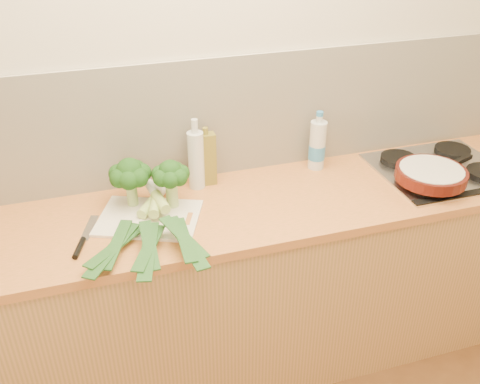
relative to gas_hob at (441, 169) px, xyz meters
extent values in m
plane|color=beige|center=(-1.02, 0.30, 0.39)|extent=(3.50, 0.00, 3.50)
cube|color=silver|center=(-1.02, 0.29, 0.26)|extent=(3.20, 0.02, 0.54)
cube|color=tan|center=(-1.02, 0.00, -0.48)|extent=(3.20, 0.60, 0.86)
cube|color=#DD7941|center=(-1.02, 0.00, -0.03)|extent=(3.20, 0.62, 0.04)
cube|color=silver|center=(0.00, 0.00, -0.01)|extent=(0.58, 0.50, 0.01)
cube|color=black|center=(0.00, -0.23, 0.00)|extent=(0.58, 0.04, 0.01)
cylinder|color=black|center=(-0.15, -0.12, 0.01)|extent=(0.17, 0.17, 0.03)
cylinder|color=black|center=(-0.15, 0.12, 0.01)|extent=(0.17, 0.17, 0.03)
cylinder|color=black|center=(0.15, 0.12, 0.01)|extent=(0.17, 0.17, 0.03)
cube|color=white|center=(-1.36, 0.00, -0.01)|extent=(0.47, 0.42, 0.01)
cylinder|color=#A0C271|center=(-1.40, 0.12, 0.04)|extent=(0.04, 0.04, 0.09)
sphere|color=#15380F|center=(-1.40, 0.12, 0.15)|extent=(0.11, 0.11, 0.11)
sphere|color=#15380F|center=(-1.36, 0.12, 0.14)|extent=(0.08, 0.08, 0.08)
sphere|color=#15380F|center=(-1.37, 0.15, 0.14)|extent=(0.08, 0.08, 0.08)
sphere|color=#15380F|center=(-1.41, 0.16, 0.14)|extent=(0.08, 0.08, 0.08)
sphere|color=#15380F|center=(-1.45, 0.14, 0.14)|extent=(0.08, 0.08, 0.08)
sphere|color=#15380F|center=(-1.45, 0.10, 0.14)|extent=(0.08, 0.08, 0.08)
sphere|color=#15380F|center=(-1.41, 0.07, 0.14)|extent=(0.08, 0.08, 0.08)
sphere|color=#15380F|center=(-1.37, 0.08, 0.14)|extent=(0.08, 0.08, 0.08)
cylinder|color=#A0C271|center=(-1.25, 0.06, 0.05)|extent=(0.05, 0.05, 0.10)
sphere|color=#15380F|center=(-1.25, 0.06, 0.16)|extent=(0.09, 0.09, 0.09)
sphere|color=#15380F|center=(-1.21, 0.06, 0.14)|extent=(0.07, 0.07, 0.07)
sphere|color=#15380F|center=(-1.22, 0.09, 0.14)|extent=(0.07, 0.07, 0.07)
sphere|color=#15380F|center=(-1.26, 0.10, 0.14)|extent=(0.07, 0.07, 0.07)
sphere|color=#15380F|center=(-1.29, 0.08, 0.14)|extent=(0.07, 0.07, 0.07)
sphere|color=#15380F|center=(-1.29, 0.04, 0.14)|extent=(0.07, 0.07, 0.07)
sphere|color=#15380F|center=(-1.26, 0.02, 0.14)|extent=(0.07, 0.07, 0.07)
sphere|color=#15380F|center=(-1.22, 0.02, 0.14)|extent=(0.07, 0.07, 0.07)
cylinder|color=white|center=(-1.29, 0.14, 0.02)|extent=(0.09, 0.11, 0.04)
cylinder|color=#A8C562|center=(-1.35, 0.04, 0.02)|extent=(0.11, 0.13, 0.04)
cube|color=#18451B|center=(-1.51, -0.19, 0.02)|extent=(0.24, 0.25, 0.02)
cube|color=#18451B|center=(-1.52, -0.21, 0.02)|extent=(0.23, 0.31, 0.01)
cube|color=#18451B|center=(-1.50, -0.18, 0.02)|extent=(0.15, 0.28, 0.02)
cylinder|color=white|center=(-1.30, 0.11, 0.04)|extent=(0.06, 0.10, 0.04)
cylinder|color=#A8C562|center=(-1.33, 0.01, 0.04)|extent=(0.07, 0.13, 0.04)
cube|color=#18451B|center=(-1.39, -0.26, 0.04)|extent=(0.16, 0.29, 0.02)
cube|color=#18451B|center=(-1.40, -0.27, 0.04)|extent=(0.13, 0.34, 0.01)
cube|color=#18451B|center=(-1.39, -0.25, 0.04)|extent=(0.06, 0.28, 0.02)
cylinder|color=white|center=(-1.32, 0.12, 0.06)|extent=(0.05, 0.11, 0.04)
cylinder|color=#A8C562|center=(-1.30, 0.01, 0.06)|extent=(0.06, 0.13, 0.04)
cube|color=#18451B|center=(-1.27, -0.27, 0.06)|extent=(0.06, 0.30, 0.02)
cube|color=#18451B|center=(-1.27, -0.29, 0.06)|extent=(0.09, 0.34, 0.01)
cube|color=#18451B|center=(-1.27, -0.26, 0.06)|extent=(0.13, 0.28, 0.02)
cube|color=silver|center=(-1.59, 0.01, -0.01)|extent=(0.09, 0.17, 0.00)
cylinder|color=black|center=(-1.63, -0.13, 0.00)|extent=(0.06, 0.12, 0.02)
cylinder|color=#48120C|center=(-0.14, -0.11, 0.05)|extent=(0.31, 0.31, 0.05)
cylinder|color=beige|center=(-0.14, -0.11, 0.07)|extent=(0.27, 0.27, 0.00)
cube|color=black|center=(0.07, -0.04, 0.05)|extent=(0.15, 0.07, 0.02)
cube|color=olive|center=(-1.06, 0.22, 0.11)|extent=(0.08, 0.05, 0.24)
cylinder|color=olive|center=(-1.06, 0.22, 0.24)|extent=(0.02, 0.02, 0.03)
cylinder|color=silver|center=(-1.11, 0.20, 0.12)|extent=(0.07, 0.07, 0.26)
cylinder|color=silver|center=(-1.11, 0.20, 0.27)|extent=(0.03, 0.03, 0.06)
cylinder|color=brown|center=(-1.11, 0.23, 0.09)|extent=(0.06, 0.06, 0.21)
cylinder|color=brown|center=(-1.11, 0.23, 0.22)|extent=(0.03, 0.03, 0.05)
cylinder|color=silver|center=(-0.54, 0.21, 0.10)|extent=(0.08, 0.08, 0.23)
cylinder|color=silver|center=(-0.54, 0.21, 0.23)|extent=(0.03, 0.03, 0.03)
cylinder|color=#3482C3|center=(-0.54, 0.21, 0.07)|extent=(0.08, 0.08, 0.07)
camera|label=1|loc=(-1.54, -1.81, 1.17)|focal=40.00mm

